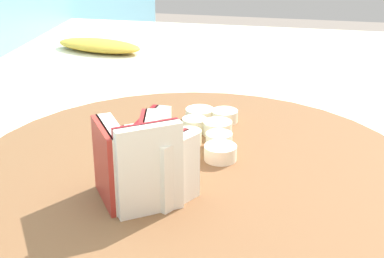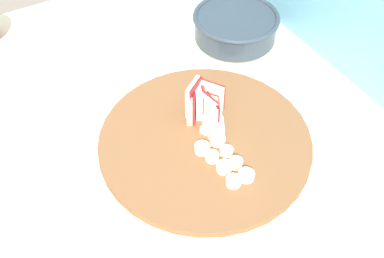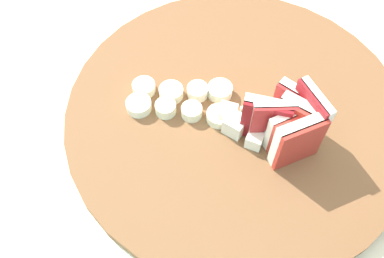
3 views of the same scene
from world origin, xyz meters
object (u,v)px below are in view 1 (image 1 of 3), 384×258
(banana_slice_rows, at_px, (206,133))
(banana_peel, at_px, (99,46))
(apple_wedge_fan, at_px, (143,162))
(apple_dice_pile, at_px, (163,160))
(cutting_board, at_px, (195,174))

(banana_slice_rows, height_order, banana_peel, banana_slice_rows)
(apple_wedge_fan, height_order, banana_slice_rows, apple_wedge_fan)
(apple_dice_pile, height_order, banana_slice_rows, apple_dice_pile)
(apple_dice_pile, bearing_deg, banana_slice_rows, -18.41)
(apple_wedge_fan, bearing_deg, apple_dice_pile, -4.82)
(cutting_board, height_order, apple_dice_pile, apple_dice_pile)
(apple_wedge_fan, distance_m, apple_dice_pile, 0.05)
(banana_slice_rows, relative_size, banana_peel, 0.88)
(banana_peel, bearing_deg, banana_slice_rows, -145.81)
(cutting_board, bearing_deg, banana_peel, 29.88)
(cutting_board, distance_m, apple_dice_pile, 0.03)
(apple_dice_pile, relative_size, banana_slice_rows, 0.49)
(cutting_board, xyz_separation_m, banana_slice_rows, (0.06, 0.00, 0.01))
(banana_peel, bearing_deg, apple_dice_pile, -153.63)
(banana_slice_rows, bearing_deg, cutting_board, -179.73)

